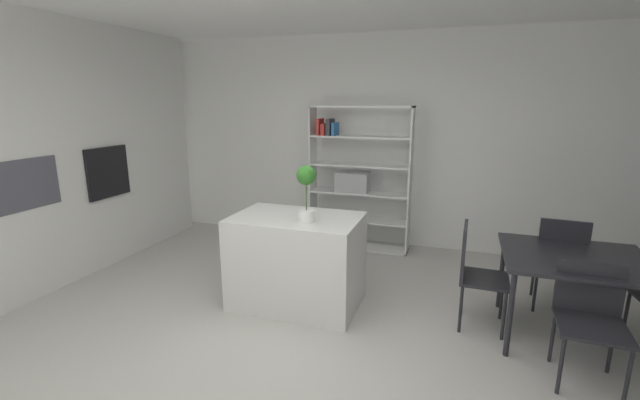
# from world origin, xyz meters

# --- Properties ---
(ground_plane) EXTENTS (9.73, 9.73, 0.00)m
(ground_plane) POSITION_xyz_m (0.00, 0.00, 0.00)
(ground_plane) COLOR beige
(back_partition) EXTENTS (7.07, 0.06, 2.83)m
(back_partition) POSITION_xyz_m (0.00, 2.98, 1.42)
(back_partition) COLOR white
(back_partition) RESTS_ON ground_plane
(cabinet_niche_splashback) EXTENTS (0.01, 0.94, 0.50)m
(cabinet_niche_splashback) POSITION_xyz_m (-2.80, 0.01, 1.18)
(cabinet_niche_splashback) COLOR #4C4C56
(cabinet_niche_splashback) RESTS_ON ground_plane
(built_in_oven) EXTENTS (0.06, 0.60, 0.60)m
(built_in_oven) POSITION_xyz_m (-2.79, 1.13, 1.14)
(built_in_oven) COLOR black
(built_in_oven) RESTS_ON ground_plane
(kitchen_island) EXTENTS (1.22, 0.79, 0.89)m
(kitchen_island) POSITION_xyz_m (-0.27, 0.85, 0.45)
(kitchen_island) COLOR silver
(kitchen_island) RESTS_ON ground_plane
(potted_plant_on_island) EXTENTS (0.18, 0.18, 0.52)m
(potted_plant_on_island) POSITION_xyz_m (-0.12, 0.73, 1.21)
(potted_plant_on_island) COLOR white
(potted_plant_on_island) RESTS_ON kitchen_island
(open_bookshelf) EXTENTS (1.34, 0.30, 1.90)m
(open_bookshelf) POSITION_xyz_m (-0.13, 2.63, 0.99)
(open_bookshelf) COLOR white
(open_bookshelf) RESTS_ON ground_plane
(dining_table) EXTENTS (1.12, 0.98, 0.74)m
(dining_table) POSITION_xyz_m (2.13, 0.97, 0.67)
(dining_table) COLOR #232328
(dining_table) RESTS_ON ground_plane
(dining_chair_island_side) EXTENTS (0.42, 0.44, 0.92)m
(dining_chair_island_side) POSITION_xyz_m (1.36, 0.97, 0.55)
(dining_chair_island_side) COLOR #232328
(dining_chair_island_side) RESTS_ON ground_plane
(dining_chair_far) EXTENTS (0.44, 0.47, 0.93)m
(dining_chair_far) POSITION_xyz_m (2.13, 1.48, 0.54)
(dining_chair_far) COLOR #232328
(dining_chair_far) RESTS_ON ground_plane
(dining_chair_near) EXTENTS (0.46, 0.47, 0.84)m
(dining_chair_near) POSITION_xyz_m (2.14, 0.46, 0.51)
(dining_chair_near) COLOR #232328
(dining_chair_near) RESTS_ON ground_plane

